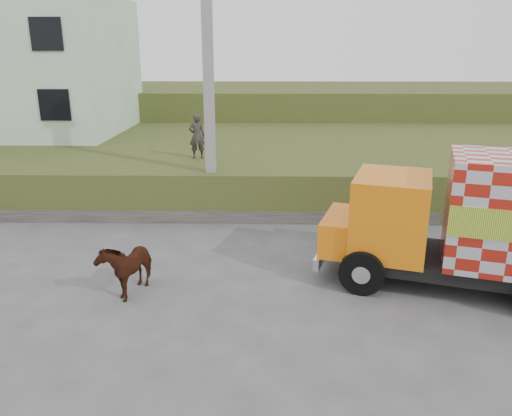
{
  "coord_description": "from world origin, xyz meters",
  "views": [
    {
      "loc": [
        0.7,
        -10.49,
        5.02
      ],
      "look_at": [
        0.46,
        1.45,
        1.3
      ],
      "focal_mm": 35.0,
      "sensor_mm": 36.0,
      "label": 1
    }
  ],
  "objects_px": {
    "cargo_truck": "(502,224)",
    "pedestrian": "(197,136)",
    "cow": "(127,265)",
    "utility_pole": "(209,86)"
  },
  "relations": [
    {
      "from": "cargo_truck",
      "to": "pedestrian",
      "type": "xyz_separation_m",
      "value": [
        -7.39,
        7.1,
        0.71
      ]
    },
    {
      "from": "cow",
      "to": "pedestrian",
      "type": "xyz_separation_m",
      "value": [
        0.62,
        7.25,
        1.65
      ]
    },
    {
      "from": "cargo_truck",
      "to": "pedestrian",
      "type": "distance_m",
      "value": 10.28
    },
    {
      "from": "cargo_truck",
      "to": "cow",
      "type": "height_order",
      "value": "cargo_truck"
    },
    {
      "from": "cow",
      "to": "cargo_truck",
      "type": "bearing_deg",
      "value": 17.23
    },
    {
      "from": "cargo_truck",
      "to": "pedestrian",
      "type": "bearing_deg",
      "value": 153.85
    },
    {
      "from": "cargo_truck",
      "to": "cow",
      "type": "bearing_deg",
      "value": -161.21
    },
    {
      "from": "utility_pole",
      "to": "cow",
      "type": "xyz_separation_m",
      "value": [
        -1.3,
        -5.19,
        -3.46
      ]
    },
    {
      "from": "cargo_truck",
      "to": "pedestrian",
      "type": "relative_size",
      "value": 4.61
    },
    {
      "from": "cow",
      "to": "utility_pole",
      "type": "bearing_deg",
      "value": 92.06
    }
  ]
}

